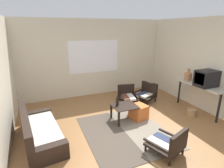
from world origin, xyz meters
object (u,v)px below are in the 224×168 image
ottoman_orange (139,112)px  wicker_basket (191,112)px  clay_vase (188,76)px  armchair_by_window (127,95)px  couch (39,132)px  coffee_table (124,108)px  console_shelf (198,87)px  crt_television (207,78)px  armchair_striped_foreground (169,143)px  glass_bottle (117,101)px  armchair_corner (146,93)px

ottoman_orange → wicker_basket: ottoman_orange is taller
clay_vase → wicker_basket: (-0.31, -0.59, -0.89)m
armchair_by_window → couch: bearing=-156.6°
ottoman_orange → wicker_basket: bearing=-16.1°
coffee_table → console_shelf: size_ratio=0.41×
couch → crt_television: bearing=-6.0°
armchair_striped_foreground → console_shelf: bearing=31.5°
armchair_by_window → armchair_striped_foreground: (-0.49, -2.69, 0.02)m
armchair_by_window → crt_television: 2.42m
couch → glass_bottle: (1.99, 0.21, 0.33)m
wicker_basket → armchair_corner: bearing=111.5°
clay_vase → armchair_corner: bearing=135.5°
glass_bottle → wicker_basket: bearing=-16.4°
armchair_by_window → wicker_basket: armchair_by_window is taller
clay_vase → armchair_by_window: bearing=146.3°
armchair_corner → glass_bottle: glass_bottle is taller
clay_vase → armchair_striped_foreground: bearing=-140.4°
armchair_striped_foreground → console_shelf: size_ratio=0.51×
armchair_striped_foreground → armchair_corner: size_ratio=1.00×
coffee_table → console_shelf: bearing=-8.7°
armchair_striped_foreground → clay_vase: clay_vase is taller
coffee_table → armchair_corner: bearing=36.1°
armchair_striped_foreground → crt_television: size_ratio=1.42×
clay_vase → ottoman_orange: bearing=-174.9°
console_shelf → glass_bottle: (-2.36, 0.44, -0.22)m
couch → coffee_table: couch is taller
coffee_table → armchair_corner: armchair_corner is taller
console_shelf → clay_vase: size_ratio=4.39×
armchair_corner → crt_television: 1.93m
armchair_striped_foreground → crt_television: crt_television is taller
clay_vase → glass_bottle: (-2.36, 0.01, -0.45)m
coffee_table → armchair_by_window: size_ratio=0.87×
console_shelf → ottoman_orange: bearing=171.4°
armchair_corner → wicker_basket: (0.57, -1.45, -0.17)m
armchair_striped_foreground → glass_bottle: bearing=101.2°
ottoman_orange → glass_bottle: size_ratio=1.54×
coffee_table → ottoman_orange: coffee_table is taller
ottoman_orange → console_shelf: (1.79, -0.27, 0.57)m
couch → coffee_table: size_ratio=2.94×
crt_television → couch: bearing=174.0°
ottoman_orange → console_shelf: size_ratio=0.26×
clay_vase → couch: bearing=-177.4°
console_shelf → crt_television: crt_television is taller
couch → armchair_corner: bearing=17.1°
console_shelf → wicker_basket: bearing=-153.0°
crt_television → console_shelf: bearing=89.2°
armchair_by_window → ottoman_orange: (-0.26, -1.18, -0.03)m
ottoman_orange → crt_television: bearing=-15.3°
armchair_corner → glass_bottle: size_ratio=2.98×
clay_vase → wicker_basket: clay_vase is taller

